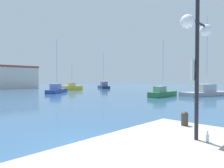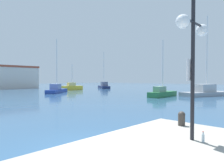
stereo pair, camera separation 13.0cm
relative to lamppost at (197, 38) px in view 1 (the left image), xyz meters
The scene contains 10 objects.
water 27.27m from the lamppost, 58.58° to the left, with size 160.00×160.00×0.00m, color #2D5175.
lamppost is the anchor object (origin of this frame).
bottle 2.56m from the lamppost, 91.71° to the right, with size 0.07×0.07×0.27m.
mooring_bollard 2.90m from the lamppost, 34.18° to the left, with size 0.25×0.25×0.49m.
sailboat_blue_far_left 33.39m from the lamppost, 65.33° to the left, with size 6.12×5.45×9.66m.
sailboat_green_distant_east 23.66m from the lamppost, 32.05° to the left, with size 5.66×1.80×7.97m.
sailboat_navy_behind_lamppost 48.91m from the lamppost, 49.10° to the left, with size 4.90×6.27×9.69m.
sailboat_grey_center_channel 27.31m from the lamppost, 18.46° to the left, with size 8.60×5.42×11.72m.
sailboat_yellow_far_right 41.39m from the lamppost, 59.56° to the left, with size 4.82×2.14×5.76m.
harbor_office 56.16m from the lamppost, 76.05° to the left, with size 14.24×8.08×5.93m.
Camera 1 is at (-4.43, -5.14, 2.48)m, focal length 32.53 mm.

